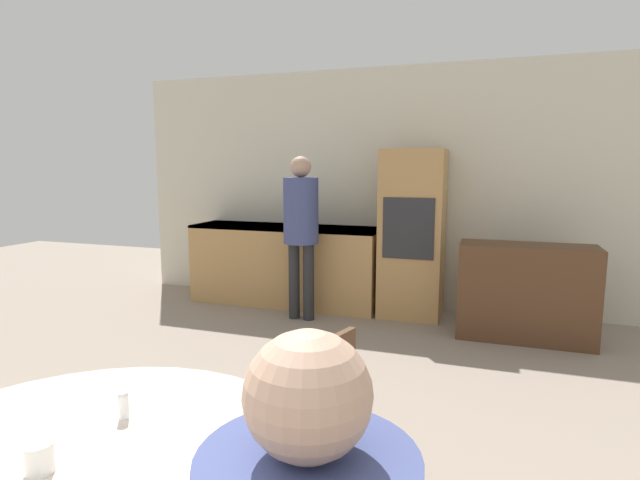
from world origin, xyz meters
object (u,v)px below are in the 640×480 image
Objects in this scene: chair_far_right at (307,421)px; cup at (39,458)px; oven_unit at (413,234)px; sideboard at (526,292)px; person_standing at (301,220)px.

chair_far_right is 1.04m from cup.
oven_unit is 1.24m from sideboard.
oven_unit is 1.49× the size of sideboard.
oven_unit reaches higher than cup.
sideboard reaches higher than cup.
sideboard is at bearing -21.86° from oven_unit.
person_standing reaches higher than chair_far_right.
cup is at bearing -7.58° from chair_far_right.
chair_far_right is 10.77× the size of cup.
person_standing reaches higher than sideboard.
cup is (0.70, -3.70, -0.23)m from person_standing.
person_standing is at bearing -142.02° from chair_far_right.
oven_unit is 3.33m from chair_far_right.
sideboard is 1.33× the size of chair_far_right.
chair_far_right is 3.04m from person_standing.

